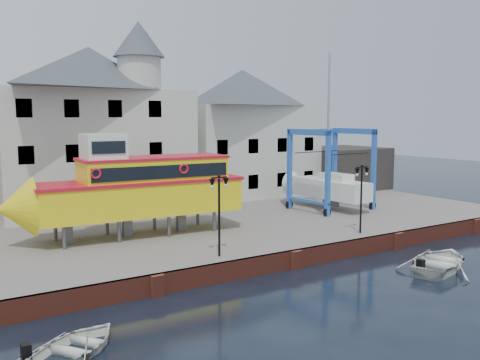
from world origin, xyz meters
TOP-DOWN VIEW (x-y plane):
  - ground at (0.00, 0.00)m, footprint 140.00×140.00m
  - hardstanding at (0.00, 11.00)m, footprint 44.00×22.00m
  - quay_wall at (-0.00, 0.10)m, footprint 44.00×0.47m
  - building_white_main at (-4.87, 18.39)m, footprint 14.00×8.30m
  - building_white_right at (9.00, 19.00)m, footprint 12.00×8.00m
  - shed_dark at (19.00, 17.00)m, footprint 8.00×7.00m
  - lamp_post_left at (-4.00, 1.20)m, footprint 1.12×0.32m
  - lamp_post_right at (6.00, 1.20)m, footprint 1.12×0.32m
  - tour_boat at (-6.29, 7.93)m, footprint 14.18×4.11m
  - travel_lift at (10.21, 9.20)m, footprint 5.76×7.91m
  - motorboat_b at (6.50, -4.18)m, footprint 6.22×5.39m
  - motorboat_d at (-12.78, -3.95)m, footprint 4.85×4.55m

SIDE VIEW (x-z plane):
  - ground at x=0.00m, z-range 0.00..0.00m
  - motorboat_b at x=6.50m, z-range -0.54..0.54m
  - motorboat_d at x=-12.78m, z-range -0.41..0.41m
  - hardstanding at x=0.00m, z-range 0.00..1.00m
  - quay_wall at x=0.00m, z-range 0.00..1.00m
  - travel_lift at x=10.21m, z-range -2.92..8.88m
  - shed_dark at x=19.00m, z-range 1.00..5.00m
  - tour_boat at x=-6.29m, z-range 0.83..6.93m
  - lamp_post_left at x=-4.00m, z-range 2.07..6.27m
  - lamp_post_right at x=6.00m, z-range 2.07..6.27m
  - building_white_right at x=9.00m, z-range 1.00..12.20m
  - building_white_main at x=-4.87m, z-range 0.34..14.34m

